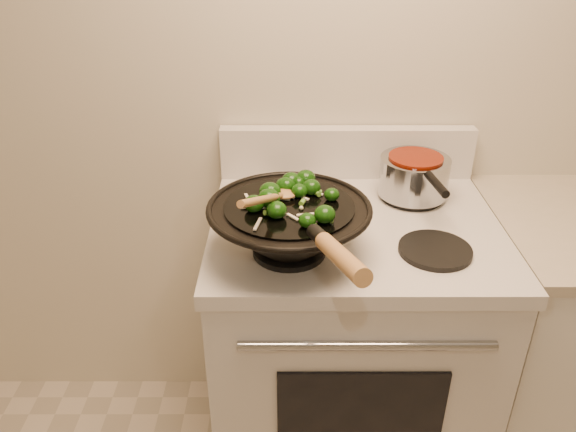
{
  "coord_description": "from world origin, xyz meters",
  "views": [
    {
      "loc": [
        -0.29,
        -0.15,
        1.67
      ],
      "look_at": [
        -0.29,
        1.01,
        1.03
      ],
      "focal_mm": 35.0,
      "sensor_mm": 36.0,
      "label": 1
    }
  ],
  "objects": [
    {
      "name": "wok",
      "position": [
        -0.29,
        1.02,
        1.0
      ],
      "size": [
        0.39,
        0.64,
        0.23
      ],
      "color": "black",
      "rests_on": "stove"
    },
    {
      "name": "saucepan",
      "position": [
        0.07,
        1.32,
        0.99
      ],
      "size": [
        0.2,
        0.32,
        0.12
      ],
      "color": "#979A9F",
      "rests_on": "stove"
    },
    {
      "name": "stirfry",
      "position": [
        -0.29,
        1.04,
        1.07
      ],
      "size": [
        0.23,
        0.25,
        0.05
      ],
      "color": "#0F3608",
      "rests_on": "wok"
    },
    {
      "name": "wooden_spoon",
      "position": [
        -0.33,
        0.99,
        1.09
      ],
      "size": [
        0.13,
        0.29,
        0.12
      ],
      "color": "#A47340",
      "rests_on": "wok"
    },
    {
      "name": "stove",
      "position": [
        -0.11,
        1.17,
        0.47
      ],
      "size": [
        0.78,
        0.67,
        1.08
      ],
      "color": "silver",
      "rests_on": "ground"
    }
  ]
}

